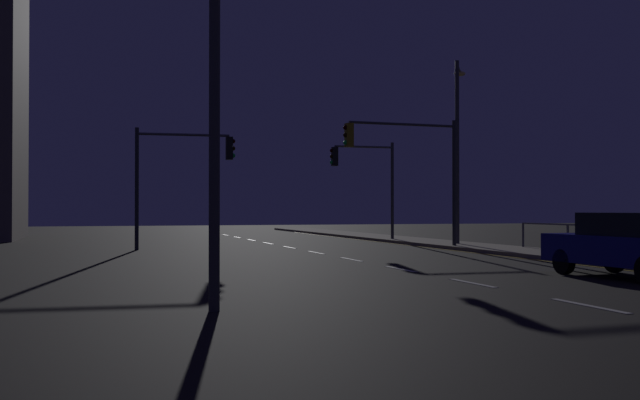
{
  "coord_description": "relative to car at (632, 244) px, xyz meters",
  "views": [
    {
      "loc": [
        -8.05,
        -1.52,
        1.65
      ],
      "look_at": [
        1.69,
        29.95,
        2.07
      ],
      "focal_mm": 40.95,
      "sensor_mm": 36.0,
      "label": 1
    }
  ],
  "objects": [
    {
      "name": "traffic_light_near_right",
      "position": [
        -8.85,
        15.81,
        2.7
      ],
      "size": [
        4.06,
        0.53,
        4.97
      ],
      "color": "#2D3033",
      "rests_on": "ground"
    },
    {
      "name": "street_lamp_corner",
      "position": [
        3.24,
        14.84,
        4.15
      ],
      "size": [
        1.32,
        1.8,
        8.11
      ],
      "color": "#38383D",
      "rests_on": "sidewalk_right"
    },
    {
      "name": "lane_markings_center",
      "position": [
        -4.23,
        8.08,
        -0.82
      ],
      "size": [
        0.14,
        50.0,
        0.01
      ],
      "color": "silver",
      "rests_on": "ground"
    },
    {
      "name": "sidewalk_right",
      "position": [
        3.03,
        4.58,
        -0.75
      ],
      "size": [
        2.76,
        77.0,
        0.14
      ],
      "primitive_type": "cube",
      "color": "gray",
      "rests_on": "ground"
    },
    {
      "name": "car",
      "position": [
        0.0,
        0.0,
        0.0
      ],
      "size": [
        2.02,
        4.48,
        1.57
      ],
      "color": "navy",
      "rests_on": "ground"
    },
    {
      "name": "traffic_light_mid_left",
      "position": [
        0.86,
        20.28,
        2.79
      ],
      "size": [
        3.42,
        0.35,
        4.94
      ],
      "color": "#38383D",
      "rests_on": "sidewalk_right"
    },
    {
      "name": "traffic_light_mid_right",
      "position": [
        -0.09,
        13.0,
        3.07
      ],
      "size": [
        5.06,
        0.41,
        5.24
      ],
      "color": "#2D3033",
      "rests_on": "sidewalk_right"
    },
    {
      "name": "lane_edge_line",
      "position": [
        1.4,
        9.58,
        -0.82
      ],
      "size": [
        0.14,
        53.0,
        0.01
      ],
      "color": "gold",
      "rests_on": "ground"
    },
    {
      "name": "street_lamp_median",
      "position": [
        -10.28,
        -2.88,
        3.41
      ],
      "size": [
        1.1,
        1.47,
        7.04
      ],
      "color": "#38383D",
      "rests_on": "ground"
    },
    {
      "name": "ground_plane",
      "position": [
        -4.23,
        4.58,
        -0.82
      ],
      "size": [
        112.0,
        112.0,
        0.0
      ],
      "primitive_type": "plane",
      "color": "black",
      "rests_on": "ground"
    }
  ]
}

